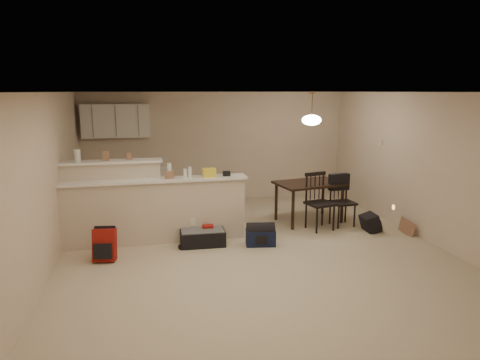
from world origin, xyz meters
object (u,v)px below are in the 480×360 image
object	(u,v)px
dining_chair_near	(320,202)
red_backpack	(105,245)
black_daypack	(370,223)
dining_table	(309,187)
suitcase	(202,237)
dining_chair_far	(343,201)
pendant_lamp	(312,120)
navy_duffel	(261,237)

from	to	relation	value
dining_chair_near	red_backpack	size ratio (longest dim) A/B	2.14
red_backpack	black_daypack	world-z (taller)	red_backpack
dining_table	red_backpack	size ratio (longest dim) A/B	2.80
red_backpack	suitcase	bearing A→B (deg)	21.98
suitcase	dining_table	bearing A→B (deg)	22.95
dining_chair_near	dining_chair_far	world-z (taller)	dining_chair_near
dining_table	dining_chair_far	bearing A→B (deg)	-47.06
pendant_lamp	suitcase	world-z (taller)	pendant_lamp
dining_table	dining_chair_near	bearing A→B (deg)	-98.34
suitcase	black_daypack	distance (m)	3.09
red_backpack	navy_duffel	xyz separation A→B (m)	(2.47, 0.11, -0.11)
dining_chair_near	dining_chair_far	xyz separation A→B (m)	(0.51, 0.12, -0.05)
dining_table	black_daypack	bearing A→B (deg)	-53.15
suitcase	dining_chair_far	bearing A→B (deg)	11.37
pendant_lamp	dining_chair_far	size ratio (longest dim) A/B	0.65
red_backpack	black_daypack	xyz separation A→B (m)	(4.62, 0.36, -0.09)
dining_chair_far	navy_duffel	distance (m)	1.95
pendant_lamp	suitcase	size ratio (longest dim) A/B	0.84
dining_chair_far	black_daypack	bearing A→B (deg)	-55.05
pendant_lamp	suitcase	bearing A→B (deg)	-159.49
pendant_lamp	black_daypack	size ratio (longest dim) A/B	1.77
dining_chair_near	black_daypack	bearing A→B (deg)	-31.86
pendant_lamp	dining_table	bearing A→B (deg)	26.57
red_backpack	navy_duffel	size ratio (longest dim) A/B	1.01
dining_chair_far	suitcase	distance (m)	2.79
dining_table	dining_chair_far	size ratio (longest dim) A/B	1.44
dining_chair_far	pendant_lamp	bearing A→B (deg)	138.23
dining_table	red_backpack	world-z (taller)	dining_table
navy_duffel	black_daypack	world-z (taller)	black_daypack
dining_chair_near	navy_duffel	xyz separation A→B (m)	(-1.29, -0.56, -0.39)
navy_duffel	dining_chair_far	bearing A→B (deg)	30.65
dining_chair_near	red_backpack	distance (m)	3.82
dining_table	black_daypack	distance (m)	1.32
black_daypack	navy_duffel	bearing A→B (deg)	99.79
suitcase	dining_chair_near	bearing A→B (deg)	10.26
navy_duffel	pendant_lamp	bearing A→B (deg)	50.14
navy_duffel	dining_table	bearing A→B (deg)	50.14
pendant_lamp	dining_chair_far	bearing A→B (deg)	-37.40
suitcase	red_backpack	size ratio (longest dim) A/B	1.51
navy_duffel	suitcase	bearing A→B (deg)	174.82
dining_chair_far	navy_duffel	size ratio (longest dim) A/B	1.97
dining_table	suitcase	distance (m)	2.43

